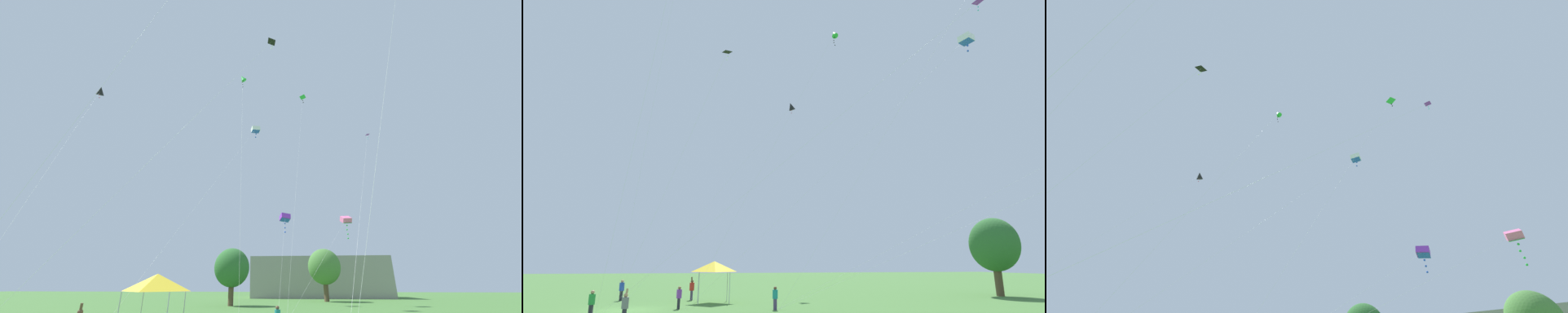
% 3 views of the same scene
% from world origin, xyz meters
% --- Properties ---
extents(ground_plane, '(220.00, 220.00, 0.00)m').
position_xyz_m(ground_plane, '(0.00, 0.00, 0.00)').
color(ground_plane, '#427033').
extents(tree_far_left, '(4.93, 4.44, 7.44)m').
position_xyz_m(tree_far_left, '(-5.24, 33.24, 4.81)').
color(tree_far_left, brown).
rests_on(tree_far_left, ground).
extents(festival_tent, '(2.63, 2.63, 3.21)m').
position_xyz_m(festival_tent, '(-4.22, 5.97, 2.78)').
color(festival_tent, '#B7B7BC').
rests_on(festival_tent, ground).
extents(person_red_shirt, '(0.39, 0.39, 1.92)m').
position_xyz_m(person_red_shirt, '(-6.92, 4.26, 0.93)').
color(person_red_shirt, '#473860').
rests_on(person_red_shirt, ground).
extents(person_green_shirt, '(0.36, 0.36, 1.52)m').
position_xyz_m(person_green_shirt, '(3.73, -1.37, 0.82)').
color(person_green_shirt, '#282833').
rests_on(person_green_shirt, ground).
extents(person_blue_shirt, '(0.40, 0.40, 1.69)m').
position_xyz_m(person_blue_shirt, '(-7.63, -1.53, 0.91)').
color(person_blue_shirt, '#282833').
rests_on(person_blue_shirt, ground).
extents(person_teal_shirt, '(0.36, 0.36, 1.51)m').
position_xyz_m(person_teal_shirt, '(1.88, 9.84, 0.81)').
color(person_teal_shirt, '#473860').
rests_on(person_teal_shirt, ground).
extents(person_purple_shirt, '(0.35, 0.35, 1.49)m').
position_xyz_m(person_purple_shirt, '(-0.01, 3.44, 0.81)').
color(person_purple_shirt, '#282833').
rests_on(person_purple_shirt, ground).
extents(person_grey_shirt, '(0.35, 0.35, 1.73)m').
position_xyz_m(person_grey_shirt, '(6.32, 0.85, 0.84)').
color(person_grey_shirt, '#282833').
rests_on(person_grey_shirt, ground).
extents(kite_white_box_1, '(5.62, 26.37, 25.57)m').
position_xyz_m(kite_white_box_1, '(-1.71, 30.18, 25.09)').
color(kite_white_box_1, silver).
rests_on(kite_white_box_1, ground).
extents(kite_black_delta_2, '(9.39, 8.09, 18.90)m').
position_xyz_m(kite_black_delta_2, '(1.77, 5.78, 18.35)').
color(kite_black_delta_2, silver).
rests_on(kite_black_delta_2, ground).
extents(kite_black_diamond_3, '(10.64, 17.51, 23.57)m').
position_xyz_m(kite_black_diamond_3, '(-18.02, 15.70, 22.91)').
color(kite_black_diamond_3, silver).
rests_on(kite_black_diamond_3, ground).
extents(kite_green_diamond_4, '(2.62, 12.50, 24.36)m').
position_xyz_m(kite_green_diamond_4, '(-1.70, 16.00, 23.78)').
color(kite_green_diamond_4, silver).
rests_on(kite_green_diamond_4, ground).
extents(kite_purple_delta_6, '(8.68, 21.54, 18.42)m').
position_xyz_m(kite_purple_delta_6, '(11.72, 19.12, 17.36)').
color(kite_purple_delta_6, silver).
rests_on(kite_purple_delta_6, ground).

